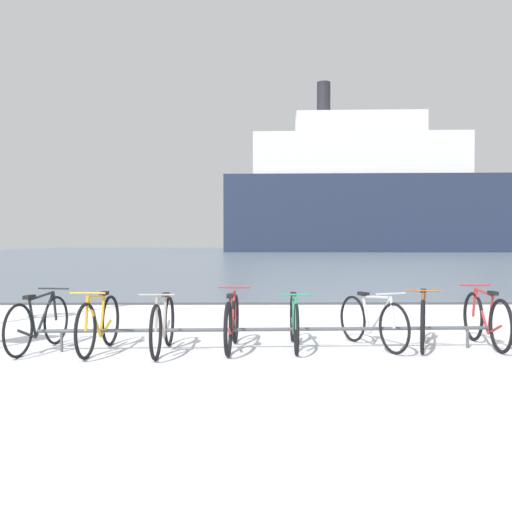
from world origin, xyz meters
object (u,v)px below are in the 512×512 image
(bicycle_2, at_px, (163,325))
(bicycle_5, at_px, (372,321))
(bicycle_6, at_px, (423,320))
(bicycle_7, at_px, (486,320))
(bicycle_0, at_px, (39,323))
(bicycle_1, at_px, (99,324))
(bicycle_3, at_px, (232,322))
(ferry_ship, at_px, (363,195))
(bicycle_4, at_px, (294,322))

(bicycle_2, relative_size, bicycle_5, 1.06)
(bicycle_6, xyz_separation_m, bicycle_7, (0.89, 0.00, 0.00))
(bicycle_0, xyz_separation_m, bicycle_2, (1.71, -0.17, -0.00))
(bicycle_5, bearing_deg, bicycle_1, -175.53)
(bicycle_2, bearing_deg, bicycle_6, 6.22)
(bicycle_3, xyz_separation_m, bicycle_6, (2.69, 0.16, 0.01))
(bicycle_3, bearing_deg, bicycle_5, 3.16)
(bicycle_1, xyz_separation_m, bicycle_6, (4.47, 0.35, 0.00))
(bicycle_5, height_order, bicycle_6, bicycle_6)
(bicycle_3, relative_size, bicycle_7, 1.01)
(ferry_ship, bearing_deg, bicycle_5, -100.91)
(bicycle_0, bearing_deg, bicycle_4, 2.59)
(bicycle_5, relative_size, bicycle_6, 0.93)
(bicycle_4, bearing_deg, bicycle_7, 1.49)
(bicycle_4, distance_m, bicycle_5, 1.10)
(bicycle_2, relative_size, ferry_ship, 0.04)
(bicycle_4, height_order, bicycle_6, bicycle_6)
(bicycle_1, xyz_separation_m, bicycle_7, (5.36, 0.35, 0.00))
(bicycle_1, distance_m, bicycle_2, 0.87)
(bicycle_7, bearing_deg, bicycle_3, -177.35)
(bicycle_2, bearing_deg, bicycle_7, 5.02)
(bicycle_3, height_order, ferry_ship, ferry_ship)
(bicycle_0, relative_size, bicycle_5, 1.04)
(bicycle_0, relative_size, bicycle_4, 0.96)
(bicycle_1, xyz_separation_m, bicycle_5, (3.74, 0.29, -0.01))
(bicycle_0, bearing_deg, bicycle_6, 2.44)
(bicycle_2, distance_m, ferry_ship, 74.09)
(bicycle_5, bearing_deg, bicycle_2, -173.30)
(bicycle_7, bearing_deg, bicycle_5, -177.97)
(bicycle_6, relative_size, bicycle_7, 1.01)
(bicycle_0, distance_m, bicycle_2, 1.72)
(bicycle_3, bearing_deg, bicycle_7, 2.65)
(bicycle_1, height_order, bicycle_4, bicycle_1)
(bicycle_5, bearing_deg, bicycle_4, -179.32)
(bicycle_4, xyz_separation_m, bicycle_7, (2.72, 0.07, 0.02))
(ferry_ship, bearing_deg, bicycle_7, -99.65)
(ferry_ship, bearing_deg, bicycle_3, -102.39)
(bicycle_2, distance_m, bicycle_5, 2.89)
(bicycle_0, height_order, bicycle_4, bicycle_0)
(bicycle_0, distance_m, ferry_ship, 74.33)
(bicycle_3, bearing_deg, bicycle_6, 3.48)
(bicycle_7, xyz_separation_m, ferry_ship, (12.15, 71.42, 7.40))
(bicycle_7, bearing_deg, bicycle_6, -179.85)
(bicycle_3, bearing_deg, bicycle_0, -178.63)
(bicycle_5, relative_size, ferry_ship, 0.04)
(bicycle_0, height_order, bicycle_3, bicycle_3)
(bicycle_6, distance_m, bicycle_7, 0.89)
(bicycle_6, height_order, ferry_ship, ferry_ship)
(bicycle_1, relative_size, bicycle_7, 0.99)
(bicycle_7, distance_m, ferry_ship, 72.82)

